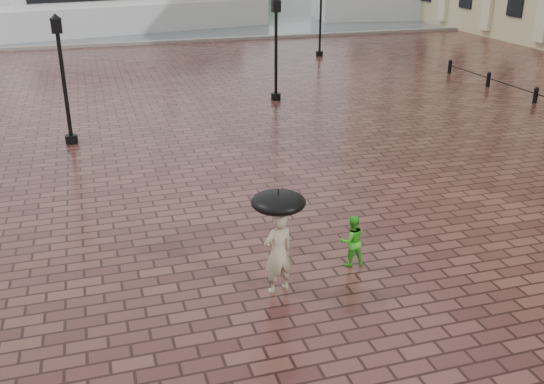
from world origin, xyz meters
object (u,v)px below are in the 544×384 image
at_px(street_lamps, 164,41).
at_px(adult_pedestrian, 278,253).
at_px(ferry_near, 133,2).
at_px(child_pedestrian, 352,241).

height_order(street_lamps, adult_pedestrian, street_lamps).
height_order(street_lamps, ferry_near, ferry_near).
bearing_deg(adult_pedestrian, child_pedestrian, -176.41).
height_order(child_pedestrian, ferry_near, ferry_near).
bearing_deg(adult_pedestrian, ferry_near, -103.90).
relative_size(street_lamps, ferry_near, 0.94).
bearing_deg(ferry_near, child_pedestrian, -101.82).
distance_m(adult_pedestrian, child_pedestrian, 2.01).
xyz_separation_m(adult_pedestrian, child_pedestrian, (1.91, 0.56, -0.29)).
distance_m(street_lamps, ferry_near, 22.14).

